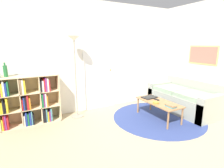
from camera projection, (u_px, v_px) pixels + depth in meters
name	position (u px, v px, depth m)	size (l,w,h in m)	color
ground_plane	(159.00, 156.00, 2.58)	(14.00, 14.00, 0.00)	tan
wall_back	(96.00, 58.00, 4.27)	(7.56, 0.11, 2.60)	silver
wall_right	(200.00, 57.00, 4.33)	(0.08, 5.28, 2.60)	silver
rug	(158.00, 117.00, 3.93)	(2.01, 2.01, 0.01)	navy
bookshelf	(28.00, 101.00, 3.53)	(1.13, 0.34, 1.01)	beige
floor_lamp	(75.00, 52.00, 3.67)	(0.27, 0.27, 1.78)	gray
couch	(185.00, 99.00, 4.35)	(0.87, 1.65, 0.74)	gray
coffee_table	(159.00, 103.00, 3.81)	(0.47, 1.04, 0.39)	#996B42
laptop	(149.00, 97.00, 4.08)	(0.37, 0.27, 0.02)	black
bowl	(156.00, 103.00, 3.68)	(0.13, 0.13, 0.04)	orange
book_stack_on_table	(171.00, 106.00, 3.46)	(0.13, 0.21, 0.05)	teal
remote	(156.00, 99.00, 3.91)	(0.05, 0.14, 0.02)	black
bottle_middle	(5.00, 71.00, 3.26)	(0.07, 0.07, 0.27)	#236633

